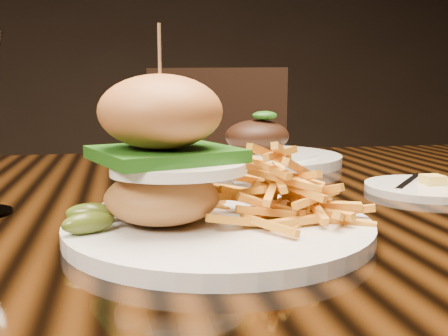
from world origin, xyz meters
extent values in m
plane|color=#483626|center=(0.00, 3.50, 1.40)|extent=(6.00, 0.00, 6.00)
cube|color=black|center=(0.00, 0.00, 0.73)|extent=(1.60, 0.90, 0.04)
cylinder|color=silver|center=(-0.01, -0.21, 0.76)|extent=(0.30, 0.30, 0.01)
ellipsoid|color=olive|center=(-0.06, -0.21, 0.79)|extent=(0.11, 0.11, 0.05)
ellipsoid|color=silver|center=(-0.05, -0.23, 0.82)|extent=(0.13, 0.10, 0.01)
ellipsoid|color=orange|center=(-0.02, -0.23, 0.82)|extent=(0.02, 0.02, 0.01)
cube|color=#296E1B|center=(-0.06, -0.21, 0.83)|extent=(0.16, 0.15, 0.01)
ellipsoid|color=#A15A2C|center=(-0.06, -0.21, 0.87)|extent=(0.12, 0.12, 0.07)
cylinder|color=olive|center=(-0.06, -0.21, 0.91)|extent=(0.00, 0.00, 0.09)
ellipsoid|color=#354512|center=(-0.13, -0.24, 0.78)|extent=(0.05, 0.04, 0.02)
ellipsoid|color=#354512|center=(-0.13, -0.20, 0.78)|extent=(0.05, 0.02, 0.02)
cylinder|color=silver|center=(0.31, -0.06, 0.76)|extent=(0.16, 0.16, 0.01)
cube|color=#F5CE4F|center=(0.32, -0.06, 0.77)|extent=(0.03, 0.03, 0.01)
cube|color=silver|center=(0.30, -0.04, 0.76)|extent=(0.10, 0.11, 0.00)
cube|color=silver|center=(0.10, 0.08, 0.77)|extent=(0.07, 0.07, 0.03)
cylinder|color=silver|center=(0.15, 0.24, 0.76)|extent=(0.31, 0.31, 0.02)
cylinder|color=silver|center=(0.15, 0.24, 0.76)|extent=(0.22, 0.22, 0.02)
ellipsoid|color=black|center=(0.15, 0.24, 0.80)|extent=(0.12, 0.10, 0.06)
ellipsoid|color=#296E1B|center=(0.16, 0.23, 0.84)|extent=(0.05, 0.03, 0.02)
cube|color=black|center=(0.14, 0.80, 0.45)|extent=(0.59, 0.59, 0.06)
cube|color=black|center=(0.21, 1.00, 0.70)|extent=(0.45, 0.20, 0.50)
cylinder|color=black|center=(-0.10, 0.69, 0.23)|extent=(0.04, 0.04, 0.45)
cylinder|color=black|center=(0.03, 1.04, 0.23)|extent=(0.04, 0.04, 0.45)
cylinder|color=black|center=(0.39, 0.91, 0.23)|extent=(0.04, 0.04, 0.45)
camera|label=1|loc=(-0.10, -0.70, 0.90)|focal=42.00mm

